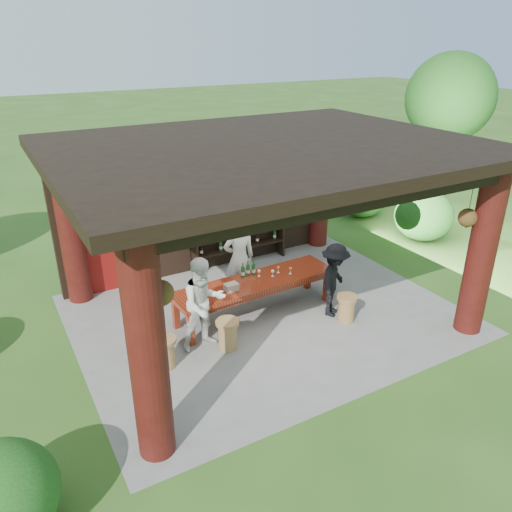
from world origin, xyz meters
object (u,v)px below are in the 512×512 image
wine_shelf (239,223)px  tasting_table (255,286)px  stool_near_left (228,333)px  host (239,259)px  guest_woman (204,304)px  stool_near_right (347,308)px  napkin_basket (231,287)px  stool_far_left (165,352)px  guest_man (334,280)px

wine_shelf → tasting_table: bearing=-110.3°
tasting_table → stool_near_left: 1.37m
tasting_table → host: host is taller
stool_near_left → guest_woman: (-0.33, 0.27, 0.57)m
stool_near_right → napkin_basket: (-2.04, 1.01, 0.53)m
wine_shelf → stool_far_left: (-3.09, -3.12, -0.78)m
napkin_basket → wine_shelf: bearing=59.2°
tasting_table → stool_near_right: 1.87m
stool_near_right → stool_far_left: (-3.67, 0.33, 0.01)m
wine_shelf → stool_near_left: (-1.89, -3.14, -0.78)m
stool_far_left → guest_woman: size_ratio=0.32×
stool_far_left → napkin_basket: 1.84m
stool_far_left → guest_woman: (0.87, 0.25, 0.58)m
host → guest_woman: (-1.38, -1.28, -0.07)m
tasting_table → guest_man: size_ratio=2.25×
stool_far_left → guest_man: bearing=0.2°
tasting_table → stool_near_right: tasting_table is taller
stool_near_right → tasting_table: bearing=141.6°
wine_shelf → guest_man: (0.51, -3.11, -0.31)m
guest_man → host: bearing=93.2°
host → stool_near_right: bearing=133.6°
guest_man → napkin_basket: guest_man is taller
stool_near_right → napkin_basket: size_ratio=2.12×
host → guest_woman: bearing=48.9°
tasting_table → guest_man: guest_man is taller
guest_man → napkin_basket: (-1.97, 0.67, 0.05)m
stool_near_left → stool_near_right: 2.50m
wine_shelf → host: (-0.84, -1.60, -0.13)m
wine_shelf → stool_far_left: bearing=-134.7°
stool_far_left → guest_man: 3.63m
napkin_basket → host: bearing=53.7°
host → stool_far_left: bearing=40.3°
stool_far_left → napkin_basket: (1.63, 0.68, 0.52)m
stool_near_left → host: size_ratio=0.30×
stool_near_right → host: bearing=127.4°
stool_far_left → stool_near_left: bearing=-1.0°
stool_near_left → napkin_basket: (0.44, 0.70, 0.52)m
guest_woman → guest_man: (2.73, -0.23, -0.11)m
stool_near_left → guest_woman: bearing=140.5°
tasting_table → stool_near_right: size_ratio=6.27×
stool_near_right → host: 2.43m
stool_near_right → host: size_ratio=0.29×
guest_woman → host: bearing=40.2°
guest_woman → napkin_basket: 0.88m
wine_shelf → host: bearing=-117.6°
wine_shelf → tasting_table: size_ratio=0.71×
stool_far_left → guest_man: size_ratio=0.37×
tasting_table → stool_far_left: tasting_table is taller
stool_near_left → stool_far_left: (-1.19, 0.02, -0.00)m
stool_near_left → guest_woman: 0.71m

